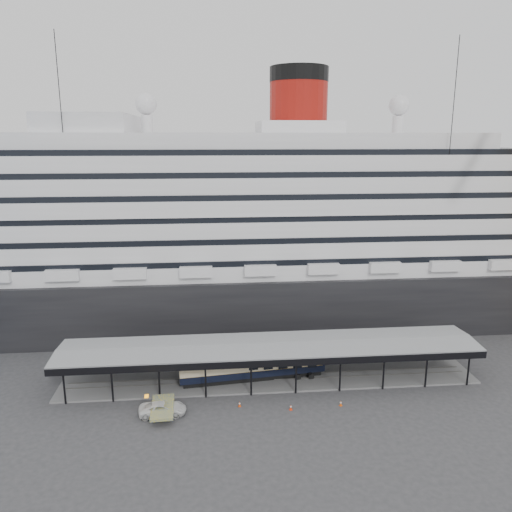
# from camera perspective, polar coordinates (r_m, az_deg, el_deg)

# --- Properties ---
(ground) EXTENTS (200.00, 200.00, 0.00)m
(ground) POSITION_cam_1_polar(r_m,az_deg,el_deg) (65.84, 2.12, -15.86)
(ground) COLOR #313133
(ground) RESTS_ON ground
(cruise_ship) EXTENTS (130.00, 30.00, 43.90)m
(cruise_ship) POSITION_cam_1_polar(r_m,az_deg,el_deg) (90.34, -0.36, 4.59)
(cruise_ship) COLOR black
(cruise_ship) RESTS_ON ground
(platform_canopy) EXTENTS (56.00, 9.18, 5.30)m
(platform_canopy) POSITION_cam_1_polar(r_m,az_deg,el_deg) (69.16, 1.60, -12.14)
(platform_canopy) COLOR slate
(platform_canopy) RESTS_ON ground
(port_truck) EXTENTS (5.65, 2.78, 1.54)m
(port_truck) POSITION_cam_1_polar(r_m,az_deg,el_deg) (62.93, -10.62, -16.78)
(port_truck) COLOR silver
(port_truck) RESTS_ON ground
(pullman_carriage) EXTENTS (19.92, 4.78, 19.39)m
(pullman_carriage) POSITION_cam_1_polar(r_m,az_deg,el_deg) (68.93, -0.38, -12.21)
(pullman_carriage) COLOR black
(pullman_carriage) RESTS_ON ground
(traffic_cone_left) EXTENTS (0.35, 0.35, 0.67)m
(traffic_cone_left) POSITION_cam_1_polar(r_m,az_deg,el_deg) (63.80, -1.89, -16.55)
(traffic_cone_left) COLOR #CF400B
(traffic_cone_left) RESTS_ON ground
(traffic_cone_mid) EXTENTS (0.38, 0.38, 0.71)m
(traffic_cone_mid) POSITION_cam_1_polar(r_m,az_deg,el_deg) (63.22, 4.00, -16.86)
(traffic_cone_mid) COLOR red
(traffic_cone_mid) RESTS_ON ground
(traffic_cone_right) EXTENTS (0.47, 0.47, 0.69)m
(traffic_cone_right) POSITION_cam_1_polar(r_m,az_deg,el_deg) (64.76, 9.66, -16.25)
(traffic_cone_right) COLOR #D94F0C
(traffic_cone_right) RESTS_ON ground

